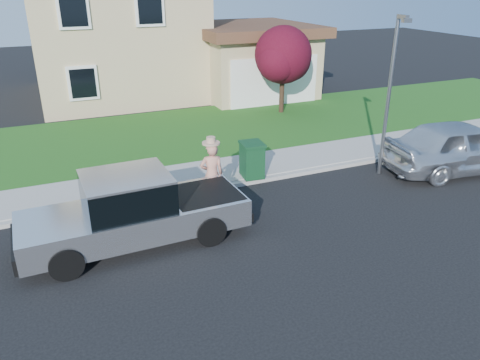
% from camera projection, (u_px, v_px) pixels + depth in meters
% --- Properties ---
extents(ground, '(80.00, 80.00, 0.00)m').
position_uv_depth(ground, '(243.00, 237.00, 11.45)').
color(ground, black).
rests_on(ground, ground).
extents(curb, '(40.00, 0.20, 0.12)m').
position_uv_depth(curb, '(235.00, 185.00, 14.23)').
color(curb, gray).
rests_on(curb, ground).
extents(sidewalk, '(40.00, 2.00, 0.15)m').
position_uv_depth(sidewalk, '(221.00, 171.00, 15.15)').
color(sidewalk, gray).
rests_on(sidewalk, ground).
extents(lawn, '(40.00, 7.00, 0.10)m').
position_uv_depth(lawn, '(181.00, 133.00, 18.95)').
color(lawn, '#255016').
rests_on(lawn, ground).
extents(house, '(14.00, 11.30, 6.85)m').
position_uv_depth(house, '(140.00, 33.00, 24.46)').
color(house, tan).
rests_on(house, ground).
extents(pickup_truck, '(5.42, 2.10, 1.76)m').
position_uv_depth(pickup_truck, '(134.00, 212.00, 10.93)').
color(pickup_truck, black).
rests_on(pickup_truck, ground).
extents(woman, '(0.71, 0.52, 1.98)m').
position_uv_depth(woman, '(212.00, 173.00, 12.78)').
color(woman, tan).
rests_on(woman, ground).
extents(sedan, '(5.23, 2.66, 1.71)m').
position_uv_depth(sedan, '(460.00, 146.00, 15.06)').
color(sedan, silver).
rests_on(sedan, ground).
extents(ornamental_tree, '(2.82, 2.55, 3.87)m').
position_uv_depth(ornamental_tree, '(284.00, 58.00, 20.82)').
color(ornamental_tree, black).
rests_on(ornamental_tree, lawn).
extents(trash_bin, '(0.75, 0.84, 1.10)m').
position_uv_depth(trash_bin, '(252.00, 159.00, 14.39)').
color(trash_bin, '#0F371C').
rests_on(trash_bin, sidewalk).
extents(street_lamp, '(0.32, 0.64, 4.90)m').
position_uv_depth(street_lamp, '(390.00, 88.00, 14.06)').
color(street_lamp, slate).
rests_on(street_lamp, ground).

